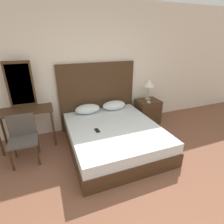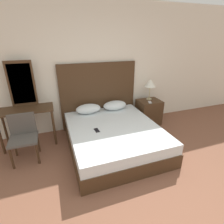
# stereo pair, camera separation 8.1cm
# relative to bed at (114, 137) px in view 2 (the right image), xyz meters

# --- Properties ---
(ground_plane) EXTENTS (16.00, 16.00, 0.00)m
(ground_plane) POSITION_rel_bed_xyz_m (-0.10, -1.59, -0.22)
(ground_plane) COLOR brown
(wall_back) EXTENTS (10.00, 0.06, 2.70)m
(wall_back) POSITION_rel_bed_xyz_m (-0.10, 1.07, 1.13)
(wall_back) COLOR silver
(wall_back) RESTS_ON ground_plane
(bed) EXTENTS (1.66, 1.93, 0.45)m
(bed) POSITION_rel_bed_xyz_m (0.00, 0.00, 0.00)
(bed) COLOR #422B19
(bed) RESTS_ON ground_plane
(headboard) EXTENTS (1.74, 0.05, 1.49)m
(headboard) POSITION_rel_bed_xyz_m (-0.00, 0.99, 0.52)
(headboard) COLOR #422B19
(headboard) RESTS_ON ground_plane
(pillow_left) EXTENTS (0.54, 0.31, 0.20)m
(pillow_left) POSITION_rel_bed_xyz_m (-0.31, 0.76, 0.33)
(pillow_left) COLOR silver
(pillow_left) RESTS_ON bed
(pillow_right) EXTENTS (0.54, 0.31, 0.20)m
(pillow_right) POSITION_rel_bed_xyz_m (0.31, 0.76, 0.33)
(pillow_right) COLOR silver
(pillow_right) RESTS_ON bed
(phone_on_bed) EXTENTS (0.08, 0.15, 0.01)m
(phone_on_bed) POSITION_rel_bed_xyz_m (-0.34, -0.05, 0.23)
(phone_on_bed) COLOR black
(phone_on_bed) RESTS_ON bed
(nightstand) EXTENTS (0.53, 0.44, 0.59)m
(nightstand) POSITION_rel_bed_xyz_m (1.16, 0.67, 0.07)
(nightstand) COLOR #422B19
(nightstand) RESTS_ON ground_plane
(table_lamp) EXTENTS (0.27, 0.27, 0.49)m
(table_lamp) POSITION_rel_bed_xyz_m (1.19, 0.76, 0.76)
(table_lamp) COLOR tan
(table_lamp) RESTS_ON nightstand
(phone_on_nightstand) EXTENTS (0.12, 0.17, 0.01)m
(phone_on_nightstand) POSITION_rel_bed_xyz_m (1.10, 0.56, 0.38)
(phone_on_nightstand) COLOR #B7B7BC
(phone_on_nightstand) RESTS_ON nightstand
(vanity_desk) EXTENTS (0.99, 0.47, 0.75)m
(vanity_desk) POSITION_rel_bed_xyz_m (-1.52, 0.66, 0.40)
(vanity_desk) COLOR #422B19
(vanity_desk) RESTS_ON ground_plane
(vanity_mirror) EXTENTS (0.46, 0.03, 0.85)m
(vanity_mirror) POSITION_rel_bed_xyz_m (-1.52, 0.87, 0.96)
(vanity_mirror) COLOR #422B19
(vanity_mirror) RESTS_ON vanity_desk
(chair) EXTENTS (0.45, 0.43, 0.80)m
(chair) POSITION_rel_bed_xyz_m (-1.56, 0.22, 0.24)
(chair) COLOR #4C4742
(chair) RESTS_ON ground_plane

